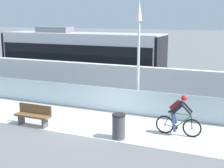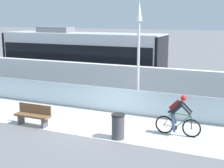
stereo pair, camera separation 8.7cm
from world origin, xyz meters
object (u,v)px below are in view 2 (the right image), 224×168
(bench, at_px, (33,114))
(lamp_post_antenna, at_px, (139,44))
(trash_bin, at_px, (118,126))
(tram, at_px, (81,56))
(cyclist_on_bike, at_px, (178,115))

(bench, bearing_deg, lamp_post_antenna, 45.14)
(lamp_post_antenna, height_order, trash_bin, lamp_post_antenna)
(lamp_post_antenna, xyz_separation_m, trash_bin, (0.41, -3.40, -2.81))
(tram, distance_m, lamp_post_antenna, 7.46)
(tram, xyz_separation_m, trash_bin, (6.03, -8.10, -1.41))
(cyclist_on_bike, distance_m, lamp_post_antenna, 4.05)
(tram, height_order, cyclist_on_bike, tram)
(tram, relative_size, bench, 6.91)
(bench, bearing_deg, cyclist_on_bike, 12.51)
(cyclist_on_bike, relative_size, trash_bin, 1.84)
(trash_bin, bearing_deg, lamp_post_antenna, 96.90)
(tram, bearing_deg, lamp_post_antenna, -39.91)
(trash_bin, bearing_deg, tram, 126.67)
(tram, distance_m, trash_bin, 10.20)
(cyclist_on_bike, bearing_deg, trash_bin, -147.42)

